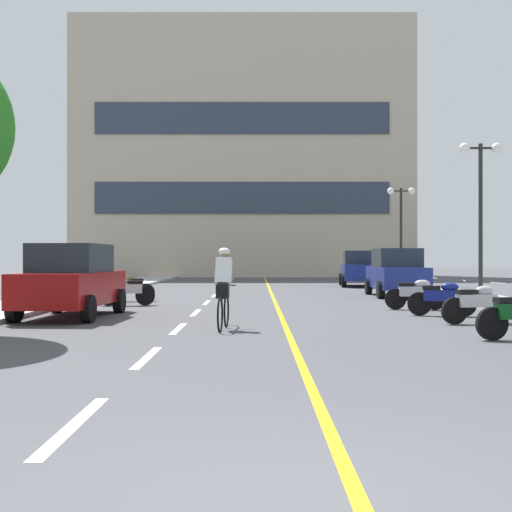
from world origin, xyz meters
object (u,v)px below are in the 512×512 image
street_lamp_far (400,213)px  parked_car_near (70,280)px  motorcycle_8 (128,287)px  parked_car_far (358,268)px  street_lamp_mid (480,185)px  motorcycle_6 (415,293)px  cyclist_rider (223,286)px  parked_car_mid (396,272)px  motorcycle_7 (126,290)px  motorcycle_5 (441,297)px  motorcycle_4 (476,303)px

street_lamp_far → parked_car_near: 22.45m
parked_car_near → motorcycle_8: parked_car_near is taller
parked_car_far → motorcycle_8: 15.11m
street_lamp_mid → parked_car_near: bearing=-152.9°
street_lamp_mid → motorcycle_6: (-3.15, -3.89, -3.50)m
street_lamp_mid → cyclist_rider: 12.65m
street_lamp_far → cyclist_rider: street_lamp_far is taller
parked_car_mid → cyclist_rider: size_ratio=2.39×
parked_car_near → parked_car_far: same height
parked_car_far → cyclist_rider: (-5.96, -20.36, -0.03)m
parked_car_near → motorcycle_7: 4.04m
street_lamp_mid → motorcycle_8: size_ratio=3.13×
parked_car_near → motorcycle_7: parked_car_near is taller
parked_car_far → cyclist_rider: 21.21m
motorcycle_6 → motorcycle_5: bearing=-84.6°
street_lamp_far → parked_car_near: (-12.21, -18.61, -2.90)m
motorcycle_7 → cyclist_rider: size_ratio=0.95×
motorcycle_7 → parked_car_far: bearing=55.9°
street_lamp_mid → parked_car_near: street_lamp_mid is taller
street_lamp_far → motorcycle_8: bearing=-133.3°
street_lamp_mid → street_lamp_far: 12.33m
parked_car_mid → motorcycle_4: size_ratio=2.51×
motorcycle_6 → cyclist_rider: cyclist_rider is taller
street_lamp_mid → parked_car_far: 12.01m
motorcycle_5 → motorcycle_7: (-8.69, 3.61, 0.00)m
parked_car_far → street_lamp_mid: bearing=-78.1°
motorcycle_7 → cyclist_rider: (3.30, -6.68, 0.41)m
street_lamp_far → motorcycle_6: (-3.10, -16.22, -3.34)m
parked_car_near → parked_car_mid: same height
parked_car_near → motorcycle_6: (9.11, 2.39, -0.44)m
motorcycle_6 → motorcycle_7: bearing=169.5°
parked_car_near → street_lamp_far: bearing=56.7°
street_lamp_far → parked_car_mid: street_lamp_far is taller
parked_car_mid → motorcycle_8: bearing=-163.6°
street_lamp_far → street_lamp_mid: bearing=-89.8°
street_lamp_far → cyclist_rider: (-8.31, -21.32, -2.93)m
motorcycle_8 → street_lamp_mid: bearing=1.5°
motorcycle_5 → motorcycle_8: same height
motorcycle_6 → street_lamp_mid: bearing=51.0°
motorcycle_6 → motorcycle_7: same height
street_lamp_far → motorcycle_4: bearing=-97.6°
street_lamp_mid → parked_car_near: size_ratio=1.24×
street_lamp_mid → parked_car_mid: street_lamp_mid is taller
motorcycle_7 → cyclist_rider: 7.46m
street_lamp_mid → motorcycle_4: street_lamp_mid is taller
motorcycle_6 → cyclist_rider: size_ratio=0.96×
parked_car_near → motorcycle_7: (0.60, 3.97, -0.44)m
motorcycle_6 → parked_car_mid: bearing=82.8°
parked_car_near → parked_car_mid: size_ratio=1.01×
street_lamp_mid → motorcycle_5: bearing=-116.6°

